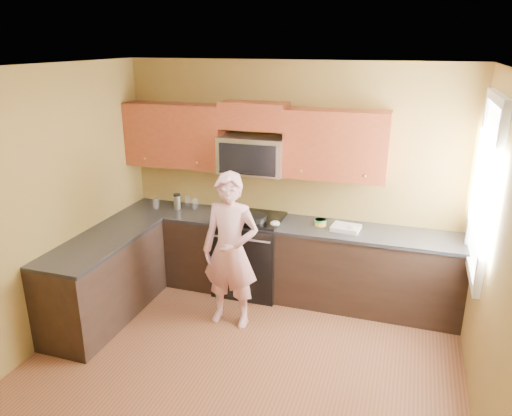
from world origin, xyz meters
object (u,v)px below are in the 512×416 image
at_px(butter_tub, 320,226).
at_px(travel_mug, 178,209).
at_px(woman, 231,251).
at_px(frying_pan, 254,220).
at_px(microwave, 253,172).
at_px(stove, 250,254).

distance_m(butter_tub, travel_mug, 1.80).
xyz_separation_m(woman, butter_tub, (0.79, 0.79, 0.09)).
xyz_separation_m(frying_pan, butter_tub, (0.74, 0.15, -0.03)).
relative_size(microwave, woman, 0.46).
distance_m(stove, woman, 0.82).
relative_size(woman, travel_mug, 8.75).
bearing_deg(frying_pan, stove, 142.69).
height_order(stove, woman, woman).
relative_size(stove, butter_tub, 7.22).
distance_m(microwave, frying_pan, 0.56).
distance_m(stove, travel_mug, 1.07).
bearing_deg(stove, frying_pan, -49.84).
distance_m(stove, butter_tub, 0.94).
xyz_separation_m(woman, travel_mug, (-1.01, 0.81, 0.09)).
distance_m(woman, travel_mug, 1.30).
xyz_separation_m(woman, frying_pan, (0.04, 0.64, 0.12)).
bearing_deg(woman, frying_pan, 86.76).
relative_size(microwave, frying_pan, 1.50).
distance_m(stove, microwave, 0.98).
bearing_deg(travel_mug, butter_tub, -0.84).
xyz_separation_m(butter_tub, travel_mug, (-1.80, 0.03, 0.00)).
xyz_separation_m(frying_pan, travel_mug, (-1.06, 0.17, -0.03)).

